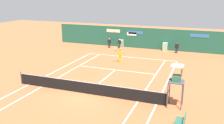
% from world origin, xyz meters
% --- Properties ---
extents(ground_plane, '(80.00, 80.00, 0.01)m').
position_xyz_m(ground_plane, '(-0.00, 0.58, 0.00)').
color(ground_plane, '#BC6038').
extents(tennis_net, '(12.10, 0.10, 1.07)m').
position_xyz_m(tennis_net, '(0.00, 0.00, 0.51)').
color(tennis_net, '#4C4C51').
rests_on(tennis_net, ground_plane).
extents(sponsor_back_wall, '(25.00, 1.02, 2.79)m').
position_xyz_m(sponsor_back_wall, '(0.01, 16.97, 1.35)').
color(sponsor_back_wall, '#1E5642').
rests_on(sponsor_back_wall, ground_plane).
extents(umpire_chair, '(1.00, 1.00, 2.86)m').
position_xyz_m(umpire_chair, '(6.51, 0.16, 1.88)').
color(umpire_chair, '#47474C').
rests_on(umpire_chair, ground_plane).
extents(player_bench, '(0.54, 1.56, 0.88)m').
position_xyz_m(player_bench, '(7.19, -2.89, 0.51)').
color(player_bench, '#38383D').
rests_on(player_bench, ground_plane).
extents(player_on_baseline, '(0.83, 0.65, 1.85)m').
position_xyz_m(player_on_baseline, '(-0.45, 9.06, 0.98)').
color(player_on_baseline, yellow).
rests_on(player_on_baseline, ground_plane).
extents(ball_kid_left_post, '(0.44, 0.20, 1.31)m').
position_xyz_m(ball_kid_left_post, '(-4.29, 15.70, 0.76)').
color(ball_kid_left_post, black).
rests_on(ball_kid_left_post, ground_plane).
extents(ball_kid_centre_post, '(0.44, 0.20, 1.33)m').
position_xyz_m(ball_kid_centre_post, '(-2.81, 15.70, 0.76)').
color(ball_kid_centre_post, black).
rests_on(ball_kid_centre_post, ground_plane).
extents(ball_kid_right_post, '(0.45, 0.19, 1.34)m').
position_xyz_m(ball_kid_right_post, '(4.74, 15.70, 0.77)').
color(ball_kid_right_post, black).
rests_on(ball_kid_right_post, ground_plane).
extents(tennis_ball_mid_court, '(0.07, 0.07, 0.07)m').
position_xyz_m(tennis_ball_mid_court, '(-0.44, 6.05, 0.03)').
color(tennis_ball_mid_court, '#CCE033').
rests_on(tennis_ball_mid_court, ground_plane).
extents(tennis_ball_by_sideline, '(0.07, 0.07, 0.07)m').
position_xyz_m(tennis_ball_by_sideline, '(-1.13, 6.08, 0.03)').
color(tennis_ball_by_sideline, '#CCE033').
rests_on(tennis_ball_by_sideline, ground_plane).
extents(tennis_ball_near_service_line, '(0.07, 0.07, 0.07)m').
position_xyz_m(tennis_ball_near_service_line, '(1.92, 8.28, 0.03)').
color(tennis_ball_near_service_line, '#CCE033').
rests_on(tennis_ball_near_service_line, ground_plane).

